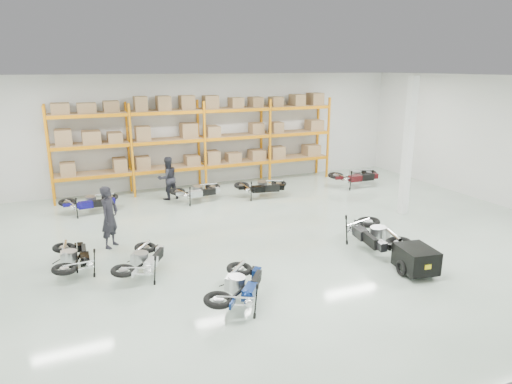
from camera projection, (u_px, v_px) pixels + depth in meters
name	position (u px, v px, depth m)	size (l,w,h in m)	color
room	(268.00, 163.00, 12.38)	(18.00, 18.00, 18.00)	#B0C5B5
pallet_rack	(201.00, 132.00, 18.11)	(11.28, 0.98, 3.62)	orange
structural_column	(408.00, 147.00, 14.78)	(0.25, 0.25, 4.50)	white
moto_blue_centre	(239.00, 280.00, 9.36)	(0.77, 1.73, 1.05)	#081B50
moto_silver_left	(143.00, 256.00, 10.68)	(0.72, 1.62, 0.99)	silver
moto_black_far_left	(73.00, 253.00, 10.82)	(0.72, 1.62, 0.99)	black
moto_touring_right	(374.00, 229.00, 12.11)	(0.88, 1.97, 1.21)	black
trailer	(416.00, 259.00, 10.75)	(0.88, 1.61, 0.66)	black
moto_back_a	(89.00, 199.00, 15.25)	(0.74, 1.66, 1.01)	navy
moto_back_b	(197.00, 188.00, 16.57)	(0.74, 1.66, 1.01)	#A2A8AB
moto_back_c	(261.00, 184.00, 17.11)	(0.77, 1.73, 1.06)	black
moto_back_d	(356.00, 173.00, 18.62)	(0.84, 1.88, 1.15)	#470E12
person_left	(109.00, 217.00, 12.30)	(0.62, 0.41, 1.71)	black
person_back	(168.00, 178.00, 16.79)	(0.78, 0.61, 1.60)	black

